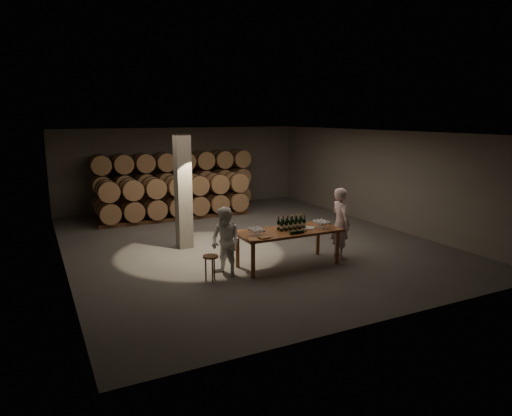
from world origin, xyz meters
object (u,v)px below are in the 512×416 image
person_man (341,223)px  tasting_table (288,234)px  notebook_near (264,238)px  person_woman (226,242)px  stool (211,260)px  bottle_cluster (291,224)px  plate (309,228)px

person_man → tasting_table: bearing=94.3°
tasting_table → notebook_near: size_ratio=11.64×
person_man → person_woman: bearing=94.7°
tasting_table → stool: bearing=-175.7°
stool → person_man: (3.66, 0.12, 0.45)m
bottle_cluster → person_man: size_ratio=0.40×
bottle_cluster → plate: (0.43, -0.11, -0.11)m
plate → person_man: 1.00m
tasting_table → person_woman: (-1.66, 0.02, 0.01)m
stool → person_man: bearing=1.9°
notebook_near → person_woman: (-0.79, 0.41, -0.11)m
tasting_table → stool: size_ratio=4.43×
bottle_cluster → plate: 0.46m
bottle_cluster → stool: size_ratio=1.25×
notebook_near → person_woman: size_ratio=0.14×
plate → person_woman: 2.22m
notebook_near → bottle_cluster: bearing=15.9°
plate → stool: size_ratio=0.52×
notebook_near → stool: size_ratio=0.38×
plate → notebook_near: bearing=-166.5°
bottle_cluster → stool: (-2.23, -0.22, -0.54)m
tasting_table → notebook_near: bearing=-155.8°
plate → bottle_cluster: bearing=165.2°
person_man → notebook_near: bearing=104.0°
tasting_table → bottle_cluster: bottle_cluster is taller
bottle_cluster → plate: bottle_cluster is taller
stool → person_woman: person_woman is taller
tasting_table → plate: size_ratio=8.46×
person_man → person_woman: 3.22m
bottle_cluster → person_man: bearing=-4.1°
notebook_near → plate: bearing=4.8°
tasting_table → person_woman: size_ratio=1.61×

